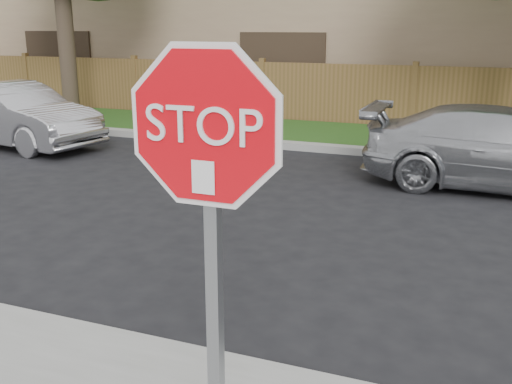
% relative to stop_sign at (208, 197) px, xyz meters
% --- Properties ---
extents(ground, '(90.00, 90.00, 0.00)m').
position_rel_stop_sign_xyz_m(ground, '(-0.72, 1.48, -1.83)').
color(ground, black).
rests_on(ground, ground).
extents(far_curb, '(70.00, 0.30, 0.15)m').
position_rel_stop_sign_xyz_m(far_curb, '(-0.72, 9.63, -1.75)').
color(far_curb, gray).
rests_on(far_curb, ground).
extents(grass_strip, '(70.00, 3.00, 0.12)m').
position_rel_stop_sign_xyz_m(grass_strip, '(-0.72, 11.28, -1.77)').
color(grass_strip, '#1E4714').
rests_on(grass_strip, ground).
extents(fence, '(70.00, 0.12, 1.60)m').
position_rel_stop_sign_xyz_m(fence, '(-0.72, 12.88, -1.03)').
color(fence, brown).
rests_on(fence, ground).
extents(stop_sign, '(1.01, 0.13, 2.55)m').
position_rel_stop_sign_xyz_m(stop_sign, '(0.00, 0.00, 0.00)').
color(stop_sign, gray).
rests_on(stop_sign, sidewalk_near).
extents(sedan_left, '(4.34, 2.15, 1.37)m').
position_rel_stop_sign_xyz_m(sedan_left, '(-8.44, 7.69, -1.15)').
color(sedan_left, silver).
rests_on(sedan_left, ground).
extents(sedan_right, '(4.53, 1.85, 1.31)m').
position_rel_stop_sign_xyz_m(sedan_right, '(1.41, 7.86, -1.17)').
color(sedan_right, '#AAACB1').
rests_on(sedan_right, ground).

